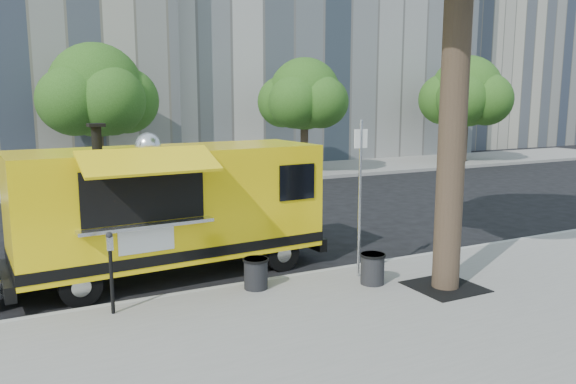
% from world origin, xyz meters
% --- Properties ---
extents(ground, '(120.00, 120.00, 0.00)m').
position_xyz_m(ground, '(0.00, 0.00, 0.00)').
color(ground, black).
rests_on(ground, ground).
extents(sidewalk, '(60.00, 6.00, 0.15)m').
position_xyz_m(sidewalk, '(0.00, -4.00, 0.07)').
color(sidewalk, gray).
rests_on(sidewalk, ground).
extents(curb, '(60.00, 0.14, 0.16)m').
position_xyz_m(curb, '(0.00, -0.93, 0.07)').
color(curb, '#999993').
rests_on(curb, ground).
extents(far_sidewalk, '(60.00, 5.00, 0.15)m').
position_xyz_m(far_sidewalk, '(0.00, 13.50, 0.07)').
color(far_sidewalk, gray).
rests_on(far_sidewalk, ground).
extents(building_right, '(16.00, 12.00, 16.00)m').
position_xyz_m(building_right, '(30.00, 24.00, 8.00)').
color(building_right, '#B0A992').
rests_on(building_right, ground).
extents(tree_well, '(1.20, 1.20, 0.02)m').
position_xyz_m(tree_well, '(2.60, -2.80, 0.15)').
color(tree_well, black).
rests_on(tree_well, sidewalk).
extents(far_tree_b, '(3.60, 3.60, 5.50)m').
position_xyz_m(far_tree_b, '(-1.00, 12.70, 3.83)').
color(far_tree_b, '#33261C').
rests_on(far_tree_b, far_sidewalk).
extents(far_tree_c, '(3.24, 3.24, 5.21)m').
position_xyz_m(far_tree_c, '(8.00, 12.40, 3.72)').
color(far_tree_c, '#33261C').
rests_on(far_tree_c, far_sidewalk).
extents(far_tree_d, '(3.78, 3.78, 5.64)m').
position_xyz_m(far_tree_d, '(18.00, 12.60, 3.89)').
color(far_tree_d, '#33261C').
rests_on(far_tree_d, far_sidewalk).
extents(sign_post, '(0.28, 0.06, 3.00)m').
position_xyz_m(sign_post, '(1.55, -1.55, 1.85)').
color(sign_post, silver).
rests_on(sign_post, sidewalk).
extents(parking_meter, '(0.11, 0.11, 1.33)m').
position_xyz_m(parking_meter, '(-3.00, -1.35, 0.98)').
color(parking_meter, black).
rests_on(parking_meter, sidewalk).
extents(food_truck, '(6.35, 3.16, 3.06)m').
position_xyz_m(food_truck, '(-1.51, 0.57, 1.44)').
color(food_truck, yellow).
rests_on(food_truck, ground).
extents(trash_bin_left, '(0.47, 0.47, 0.57)m').
position_xyz_m(trash_bin_left, '(1.53, -2.04, 0.45)').
color(trash_bin_left, black).
rests_on(trash_bin_left, sidewalk).
extents(trash_bin_right, '(0.46, 0.46, 0.56)m').
position_xyz_m(trash_bin_right, '(-0.49, -1.30, 0.45)').
color(trash_bin_right, black).
rests_on(trash_bin_right, sidewalk).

